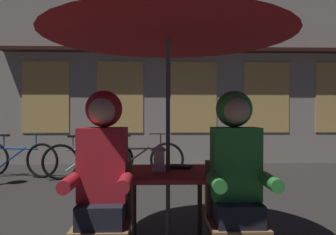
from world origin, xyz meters
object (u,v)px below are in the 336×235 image
at_px(bicycle_third, 140,159).
at_px(bicycle_second, 89,160).
at_px(person_left_hooded, 102,168).
at_px(chair_right, 234,214).
at_px(patio_umbrella, 168,15).
at_px(lantern, 159,157).
at_px(chair_left, 104,215).
at_px(bicycle_nearest, 17,159).
at_px(person_right_hooded, 236,167).
at_px(cafe_table, 168,183).
at_px(book, 180,167).

bearing_deg(bicycle_third, bicycle_second, -172.76).
distance_m(person_left_hooded, bicycle_third, 3.96).
distance_m(chair_right, bicycle_second, 4.19).
relative_size(patio_umbrella, lantern, 10.00).
height_order(chair_left, bicycle_nearest, chair_left).
height_order(person_left_hooded, bicycle_nearest, person_left_hooded).
bearing_deg(chair_left, chair_right, 0.00).
distance_m(person_right_hooded, bicycle_second, 4.27).
bearing_deg(person_left_hooded, bicycle_second, 103.31).
bearing_deg(chair_right, person_right_hooded, -90.00).
bearing_deg(chair_left, person_right_hooded, -3.39).
height_order(lantern, chair_left, lantern).
distance_m(cafe_table, person_left_hooded, 0.67).
height_order(cafe_table, person_left_hooded, person_left_hooded).
bearing_deg(chair_right, person_left_hooded, -176.61).
height_order(chair_right, book, chair_right).
bearing_deg(bicycle_second, cafe_table, -67.80).
distance_m(chair_left, chair_right, 0.96).
bearing_deg(bicycle_nearest, book, -49.70).
relative_size(person_left_hooded, bicycle_second, 0.85).
bearing_deg(person_left_hooded, bicycle_nearest, 119.90).
height_order(patio_umbrella, bicycle_nearest, patio_umbrella).
height_order(cafe_table, chair_right, chair_right).
xyz_separation_m(bicycle_second, bicycle_third, (0.95, 0.12, 0.00)).
distance_m(lantern, bicycle_second, 3.67).
distance_m(lantern, person_left_hooded, 0.58).
relative_size(bicycle_second, book, 8.22).
relative_size(lantern, bicycle_second, 0.14).
distance_m(chair_left, book, 0.84).
bearing_deg(book, person_left_hooded, -119.91).
relative_size(chair_left, bicycle_second, 0.53).
relative_size(chair_left, bicycle_nearest, 0.53).
bearing_deg(person_right_hooded, chair_left, 176.61).
relative_size(lantern, bicycle_third, 0.14).
distance_m(chair_right, bicycle_nearest, 5.11).
bearing_deg(patio_umbrella, person_right_hooded, -41.57).
bearing_deg(person_right_hooded, bicycle_third, 103.04).
xyz_separation_m(chair_right, bicycle_third, (-0.91, 3.87, -0.14)).
xyz_separation_m(patio_umbrella, chair_left, (-0.48, -0.37, -1.57)).
xyz_separation_m(bicycle_nearest, bicycle_second, (1.39, -0.18, 0.00)).
xyz_separation_m(chair_left, bicycle_second, (-0.90, 3.75, -0.14)).
bearing_deg(lantern, book, 41.34).
height_order(person_left_hooded, person_right_hooded, same).
bearing_deg(book, lantern, -123.18).
relative_size(cafe_table, chair_right, 0.85).
height_order(chair_left, bicycle_second, chair_left).
height_order(bicycle_third, book, bicycle_third).
relative_size(person_left_hooded, person_right_hooded, 1.00).
height_order(chair_right, person_left_hooded, person_left_hooded).
relative_size(chair_right, book, 4.35).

